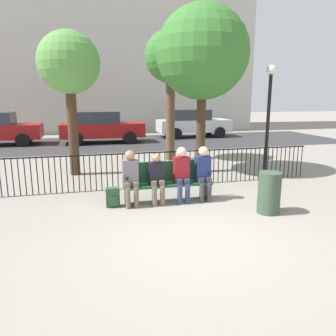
{
  "coord_description": "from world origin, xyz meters",
  "views": [
    {
      "loc": [
        -1.76,
        -4.91,
        2.39
      ],
      "look_at": [
        0.0,
        2.06,
        0.8
      ],
      "focal_mm": 35.0,
      "sensor_mm": 36.0,
      "label": 1
    }
  ],
  "objects_px": {
    "seated_person_1": "(157,176)",
    "backpack": "(113,197)",
    "seated_person_2": "(182,171)",
    "tree_2": "(170,60)",
    "lamp_post": "(269,103)",
    "trash_bin": "(269,193)",
    "park_bench": "(167,180)",
    "tree_0": "(202,53)",
    "parked_car_0": "(101,127)",
    "tree_1": "(69,65)",
    "seated_person_3": "(203,170)",
    "parked_car_1": "(192,123)",
    "seated_person_0": "(131,175)"
  },
  "relations": [
    {
      "from": "seated_person_2",
      "to": "seated_person_3",
      "type": "relative_size",
      "value": 1.01
    },
    {
      "from": "park_bench",
      "to": "tree_0",
      "type": "bearing_deg",
      "value": 56.52
    },
    {
      "from": "parked_car_1",
      "to": "seated_person_0",
      "type": "bearing_deg",
      "value": -114.4
    },
    {
      "from": "seated_person_1",
      "to": "backpack",
      "type": "height_order",
      "value": "seated_person_1"
    },
    {
      "from": "tree_1",
      "to": "seated_person_1",
      "type": "bearing_deg",
      "value": -61.33
    },
    {
      "from": "seated_person_2",
      "to": "seated_person_3",
      "type": "distance_m",
      "value": 0.52
    },
    {
      "from": "seated_person_0",
      "to": "parked_car_0",
      "type": "xyz_separation_m",
      "value": [
        -0.13,
        10.32,
        0.15
      ]
    },
    {
      "from": "seated_person_3",
      "to": "tree_2",
      "type": "relative_size",
      "value": 0.27
    },
    {
      "from": "seated_person_0",
      "to": "tree_2",
      "type": "height_order",
      "value": "tree_2"
    },
    {
      "from": "seated_person_3",
      "to": "seated_person_2",
      "type": "bearing_deg",
      "value": 179.96
    },
    {
      "from": "seated_person_1",
      "to": "parked_car_1",
      "type": "height_order",
      "value": "parked_car_1"
    },
    {
      "from": "backpack",
      "to": "lamp_post",
      "type": "bearing_deg",
      "value": 20.44
    },
    {
      "from": "parked_car_0",
      "to": "trash_bin",
      "type": "height_order",
      "value": "parked_car_0"
    },
    {
      "from": "seated_person_1",
      "to": "parked_car_0",
      "type": "relative_size",
      "value": 0.27
    },
    {
      "from": "seated_person_3",
      "to": "backpack",
      "type": "relative_size",
      "value": 2.97
    },
    {
      "from": "lamp_post",
      "to": "trash_bin",
      "type": "xyz_separation_m",
      "value": [
        -1.64,
        -2.95,
        -1.76
      ]
    },
    {
      "from": "seated_person_0",
      "to": "parked_car_1",
      "type": "height_order",
      "value": "parked_car_1"
    },
    {
      "from": "tree_1",
      "to": "tree_0",
      "type": "bearing_deg",
      "value": -8.81
    },
    {
      "from": "tree_2",
      "to": "parked_car_1",
      "type": "relative_size",
      "value": 1.12
    },
    {
      "from": "backpack",
      "to": "tree_2",
      "type": "xyz_separation_m",
      "value": [
        2.6,
        4.99,
        3.46
      ]
    },
    {
      "from": "seated_person_3",
      "to": "parked_car_0",
      "type": "bearing_deg",
      "value": 99.96
    },
    {
      "from": "lamp_post",
      "to": "parked_car_1",
      "type": "distance_m",
      "value": 9.83
    },
    {
      "from": "seated_person_2",
      "to": "tree_2",
      "type": "relative_size",
      "value": 0.27
    },
    {
      "from": "seated_person_3",
      "to": "tree_2",
      "type": "xyz_separation_m",
      "value": [
        0.52,
        5.02,
        2.95
      ]
    },
    {
      "from": "seated_person_1",
      "to": "seated_person_3",
      "type": "distance_m",
      "value": 1.1
    },
    {
      "from": "seated_person_3",
      "to": "parked_car_0",
      "type": "height_order",
      "value": "parked_car_0"
    },
    {
      "from": "seated_person_1",
      "to": "parked_car_1",
      "type": "xyz_separation_m",
      "value": [
        4.63,
        11.5,
        0.21
      ]
    },
    {
      "from": "seated_person_2",
      "to": "tree_1",
      "type": "bearing_deg",
      "value": 125.76
    },
    {
      "from": "park_bench",
      "to": "backpack",
      "type": "height_order",
      "value": "park_bench"
    },
    {
      "from": "parked_car_1",
      "to": "seated_person_2",
      "type": "bearing_deg",
      "value": -109.41
    },
    {
      "from": "backpack",
      "to": "tree_2",
      "type": "relative_size",
      "value": 0.09
    },
    {
      "from": "tree_1",
      "to": "parked_car_1",
      "type": "xyz_separation_m",
      "value": [
        6.48,
        8.12,
        -2.41
      ]
    },
    {
      "from": "seated_person_0",
      "to": "parked_car_0",
      "type": "height_order",
      "value": "parked_car_0"
    },
    {
      "from": "tree_1",
      "to": "lamp_post",
      "type": "height_order",
      "value": "tree_1"
    },
    {
      "from": "seated_person_3",
      "to": "lamp_post",
      "type": "relative_size",
      "value": 0.39
    },
    {
      "from": "lamp_post",
      "to": "trash_bin",
      "type": "distance_m",
      "value": 3.81
    },
    {
      "from": "seated_person_1",
      "to": "tree_1",
      "type": "bearing_deg",
      "value": 118.67
    },
    {
      "from": "park_bench",
      "to": "backpack",
      "type": "bearing_deg",
      "value": -175.47
    },
    {
      "from": "tree_0",
      "to": "parked_car_1",
      "type": "xyz_separation_m",
      "value": [
        2.61,
        8.72,
        -2.78
      ]
    },
    {
      "from": "park_bench",
      "to": "parked_car_0",
      "type": "xyz_separation_m",
      "value": [
        -0.98,
        10.19,
        0.34
      ]
    },
    {
      "from": "park_bench",
      "to": "seated_person_1",
      "type": "bearing_deg",
      "value": -153.64
    },
    {
      "from": "seated_person_3",
      "to": "seated_person_1",
      "type": "bearing_deg",
      "value": -179.63
    },
    {
      "from": "tree_2",
      "to": "parked_car_0",
      "type": "xyz_separation_m",
      "value": [
        -2.33,
        5.3,
        -2.82
      ]
    },
    {
      "from": "lamp_post",
      "to": "seated_person_1",
      "type": "bearing_deg",
      "value": -154.39
    },
    {
      "from": "backpack",
      "to": "seated_person_3",
      "type": "bearing_deg",
      "value": -0.79
    },
    {
      "from": "tree_1",
      "to": "lamp_post",
      "type": "distance_m",
      "value": 5.93
    },
    {
      "from": "lamp_post",
      "to": "trash_bin",
      "type": "bearing_deg",
      "value": -119.13
    },
    {
      "from": "parked_car_1",
      "to": "tree_2",
      "type": "bearing_deg",
      "value": -114.94
    },
    {
      "from": "parked_car_0",
      "to": "tree_0",
      "type": "bearing_deg",
      "value": -70.06
    },
    {
      "from": "park_bench",
      "to": "tree_2",
      "type": "relative_size",
      "value": 0.43
    }
  ]
}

